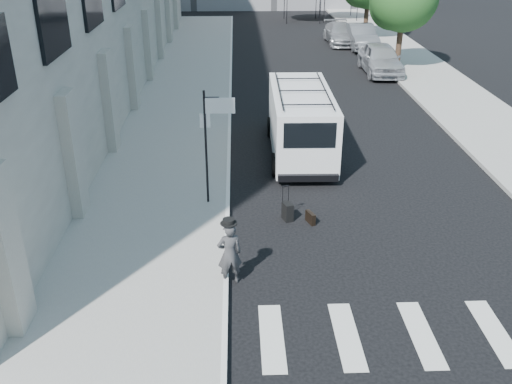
{
  "coord_description": "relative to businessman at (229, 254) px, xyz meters",
  "views": [
    {
      "loc": [
        -1.67,
        -12.54,
        8.03
      ],
      "look_at": [
        -1.19,
        1.43,
        1.3
      ],
      "focal_mm": 40.0,
      "sensor_mm": 36.0,
      "label": 1
    }
  ],
  "objects": [
    {
      "name": "parked_car_b",
      "position": [
        8.7,
        27.48,
        -0.03
      ],
      "size": [
        1.7,
        4.79,
        1.58
      ],
      "primitive_type": "imported",
      "rotation": [
        0.0,
        0.0,
        0.01
      ],
      "color": "#525559",
      "rests_on": "ground"
    },
    {
      "name": "parked_car_c",
      "position": [
        7.58,
        29.1,
        -0.12
      ],
      "size": [
        2.03,
        4.82,
        1.39
      ],
      "primitive_type": "imported",
      "rotation": [
        0.0,
        0.0,
        0.02
      ],
      "color": "gray",
      "rests_on": "ground"
    },
    {
      "name": "ground",
      "position": [
        1.9,
        0.94,
        -0.82
      ],
      "size": [
        120.0,
        120.0,
        0.0
      ],
      "primitive_type": "plane",
      "color": "black",
      "rests_on": "ground"
    },
    {
      "name": "suitcase",
      "position": [
        1.67,
        3.15,
        -0.54
      ],
      "size": [
        0.34,
        0.43,
        1.04
      ],
      "rotation": [
        0.0,
        0.0,
        0.34
      ],
      "color": "black",
      "rests_on": "ground"
    },
    {
      "name": "businessman",
      "position": [
        0.0,
        0.0,
        0.0
      ],
      "size": [
        0.67,
        0.52,
        1.64
      ],
      "primitive_type": "imported",
      "rotation": [
        0.0,
        0.0,
        3.37
      ],
      "color": "#353537",
      "rests_on": "ground"
    },
    {
      "name": "sidewalk_left",
      "position": [
        -2.35,
        16.94,
        -0.74
      ],
      "size": [
        4.5,
        48.0,
        0.15
      ],
      "primitive_type": "cube",
      "color": "gray",
      "rests_on": "ground"
    },
    {
      "name": "briefcase",
      "position": [
        2.32,
        2.94,
        -0.65
      ],
      "size": [
        0.27,
        0.45,
        0.34
      ],
      "primitive_type": "cube",
      "rotation": [
        0.0,
        0.0,
        0.36
      ],
      "color": "black",
      "rests_on": "ground"
    },
    {
      "name": "parked_car_a",
      "position": [
        8.41,
        20.51,
        0.02
      ],
      "size": [
        2.02,
        4.93,
        1.68
      ],
      "primitive_type": "imported",
      "rotation": [
        0.0,
        0.0,
        -0.01
      ],
      "color": "#A5A6AD",
      "rests_on": "ground"
    },
    {
      "name": "cargo_van",
      "position": [
        2.57,
        8.51,
        0.43
      ],
      "size": [
        2.35,
        6.46,
        2.41
      ],
      "rotation": [
        0.0,
        0.0,
        -0.01
      ],
      "color": "white",
      "rests_on": "ground"
    },
    {
      "name": "sign_pole",
      "position": [
        -0.46,
        4.14,
        1.83
      ],
      "size": [
        1.03,
        0.07,
        3.5
      ],
      "color": "black",
      "rests_on": "sidewalk_left"
    },
    {
      "name": "sidewalk_right",
      "position": [
        10.9,
        20.94,
        -0.74
      ],
      "size": [
        4.0,
        56.0,
        0.15
      ],
      "primitive_type": "cube",
      "color": "gray",
      "rests_on": "ground"
    }
  ]
}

